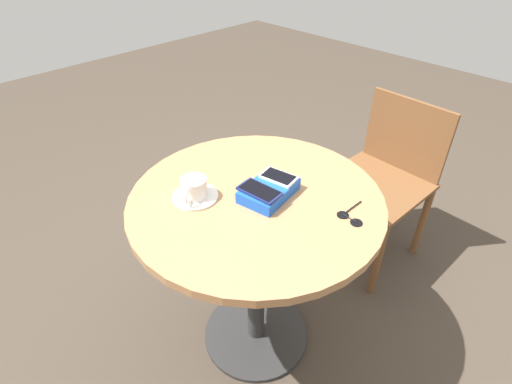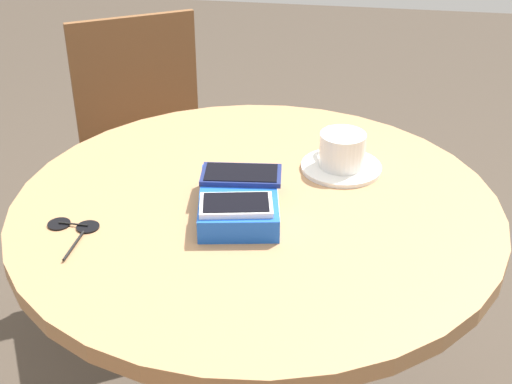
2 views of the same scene
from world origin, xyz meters
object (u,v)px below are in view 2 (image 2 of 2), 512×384
coffee_cup (342,149)px  chair_far_side (152,162)px  round_table (256,277)px  phone_white (236,205)px  phone_navy (241,175)px  sunglasses (73,228)px  phone_box (239,202)px  saucer (341,167)px

coffee_cup → chair_far_side: bearing=44.7°
round_table → phone_white: bearing=168.3°
phone_white → coffee_cup: coffee_cup is taller
phone_white → chair_far_side: size_ratio=0.15×
phone_white → phone_navy: size_ratio=0.88×
phone_navy → sunglasses: size_ratio=1.23×
phone_box → sunglasses: size_ratio=1.81×
chair_far_side → phone_white: bearing=-153.3°
round_table → chair_far_side: 0.84m
round_table → chair_far_side: size_ratio=1.02×
phone_box → chair_far_side: bearing=27.9°
saucer → sunglasses: 0.50m
phone_box → coffee_cup: coffee_cup is taller
phone_box → phone_white: 0.06m
round_table → sunglasses: sunglasses is taller
phone_white → phone_navy: bearing=5.4°
sunglasses → round_table: bearing=-65.1°
round_table → chair_far_side: chair_far_side is taller
coffee_cup → chair_far_side: coffee_cup is taller
saucer → coffee_cup: (0.00, 0.00, 0.04)m
phone_box → coffee_cup: bearing=-41.6°
saucer → chair_far_side: (0.56, 0.56, -0.33)m
phone_white → chair_far_side: (0.80, 0.40, -0.37)m
phone_box → phone_white: (-0.05, -0.01, 0.03)m
sunglasses → chair_far_side: size_ratio=0.14×
phone_navy → coffee_cup: (0.13, -0.17, -0.00)m
round_table → saucer: (0.14, -0.14, 0.17)m
round_table → saucer: bearing=-44.1°
sunglasses → chair_far_side: bearing=9.3°
round_table → saucer: saucer is taller
saucer → chair_far_side: size_ratio=0.18×
round_table → chair_far_side: (0.71, 0.42, -0.16)m
saucer → sunglasses: saucer is taller
coffee_cup → phone_box: bearing=138.4°
saucer → chair_far_side: bearing=44.6°
round_table → chair_far_side: bearing=30.6°
phone_box → phone_white: phone_white is taller
phone_navy → saucer: bearing=-51.8°
saucer → phone_white: bearing=145.8°
phone_navy → saucer: (0.13, -0.17, -0.04)m
phone_navy → phone_white: bearing=-174.6°
round_table → coffee_cup: size_ratio=7.80×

